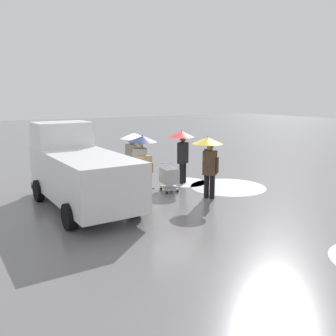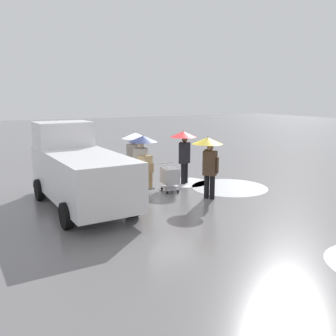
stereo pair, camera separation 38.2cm
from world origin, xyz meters
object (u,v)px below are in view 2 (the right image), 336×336
Objects in this scene: pedestrian_pink_side at (142,150)px; pedestrian_black_side at (184,145)px; pedestrian_far_side at (209,153)px; cargo_van_parked_right at (79,170)px; pedestrian_white_side at (134,146)px; hand_dolly_boxes at (144,172)px; shopping_cart_vendor at (170,176)px.

pedestrian_pink_side and pedestrian_black_side have the same top height.
pedestrian_far_side is at bearing 80.18° from pedestrian_black_side.
cargo_van_parked_right reaches higher than pedestrian_far_side.
hand_dolly_boxes is at bearing 82.90° from pedestrian_white_side.
shopping_cart_vendor is 1.02m from hand_dolly_boxes.
hand_dolly_boxes reaches higher than shopping_cart_vendor.
hand_dolly_boxes is at bearing -7.22° from shopping_cart_vendor.
hand_dolly_boxes is 0.78m from pedestrian_pink_side.
pedestrian_pink_side reaches higher than shopping_cart_vendor.
pedestrian_far_side is at bearing 119.37° from pedestrian_white_side.
cargo_van_parked_right is 2.52× the size of pedestrian_far_side.
shopping_cart_vendor is at bearing -177.06° from cargo_van_parked_right.
hand_dolly_boxes is 2.34m from pedestrian_black_side.
pedestrian_pink_side is 1.11m from pedestrian_white_side.
hand_dolly_boxes is at bearing 18.86° from pedestrian_black_side.
pedestrian_white_side is (-0.17, -1.09, 0.00)m from pedestrian_pink_side.
pedestrian_black_side reaches higher than hand_dolly_boxes.
shopping_cart_vendor is 1.90m from pedestrian_far_side.
pedestrian_far_side is at bearing 136.08° from pedestrian_pink_side.
cargo_van_parked_right reaches higher than pedestrian_black_side.
pedestrian_black_side and pedestrian_white_side have the same top height.
pedestrian_pink_side is (1.01, -0.21, 1.02)m from shopping_cart_vendor.
hand_dolly_boxes is (-2.41, -0.30, -0.37)m from cargo_van_parked_right.
pedestrian_pink_side is at bearing -170.79° from cargo_van_parked_right.
cargo_van_parked_right reaches higher than hand_dolly_boxes.
pedestrian_far_side is (-1.72, 1.65, 0.00)m from pedestrian_pink_side.
pedestrian_white_side and pedestrian_far_side have the same top height.
pedestrian_far_side is at bearing 162.82° from cargo_van_parked_right.
cargo_van_parked_right is 2.52× the size of pedestrian_white_side.
cargo_van_parked_right is at bearing 7.10° from hand_dolly_boxes.
pedestrian_black_side is at bearing 166.49° from pedestrian_white_side.
pedestrian_black_side is at bearing -163.48° from pedestrian_pink_side.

